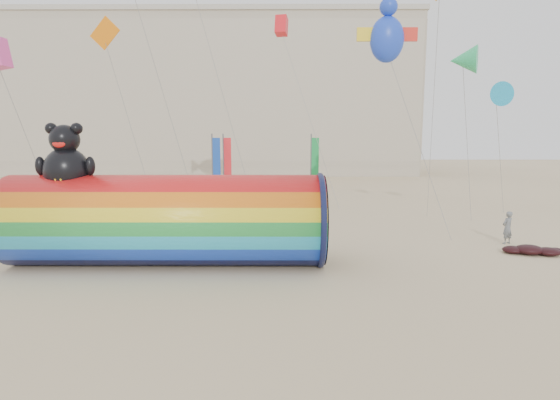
{
  "coord_description": "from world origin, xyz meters",
  "views": [
    {
      "loc": [
        0.56,
        -16.24,
        4.98
      ],
      "look_at": [
        0.5,
        1.5,
        2.4
      ],
      "focal_mm": 28.0,
      "sensor_mm": 36.0,
      "label": 1
    }
  ],
  "objects_px": {
    "windsock_assembly": "(168,218)",
    "fabric_bundle": "(533,250)",
    "kite_handler": "(507,228)",
    "hotel_building": "(192,98)"
  },
  "relations": [
    {
      "from": "windsock_assembly",
      "to": "fabric_bundle",
      "type": "relative_size",
      "value": 4.63
    },
    {
      "from": "windsock_assembly",
      "to": "kite_handler",
      "type": "distance_m",
      "value": 15.4
    },
    {
      "from": "kite_handler",
      "to": "hotel_building",
      "type": "bearing_deg",
      "value": -87.18
    },
    {
      "from": "windsock_assembly",
      "to": "fabric_bundle",
      "type": "distance_m",
      "value": 15.39
    },
    {
      "from": "windsock_assembly",
      "to": "kite_handler",
      "type": "height_order",
      "value": "windsock_assembly"
    },
    {
      "from": "hotel_building",
      "to": "windsock_assembly",
      "type": "height_order",
      "value": "hotel_building"
    },
    {
      "from": "hotel_building",
      "to": "kite_handler",
      "type": "relative_size",
      "value": 39.2
    },
    {
      "from": "windsock_assembly",
      "to": "kite_handler",
      "type": "relative_size",
      "value": 7.87
    },
    {
      "from": "fabric_bundle",
      "to": "windsock_assembly",
      "type": "bearing_deg",
      "value": -174.43
    },
    {
      "from": "kite_handler",
      "to": "fabric_bundle",
      "type": "distance_m",
      "value": 1.93
    }
  ]
}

